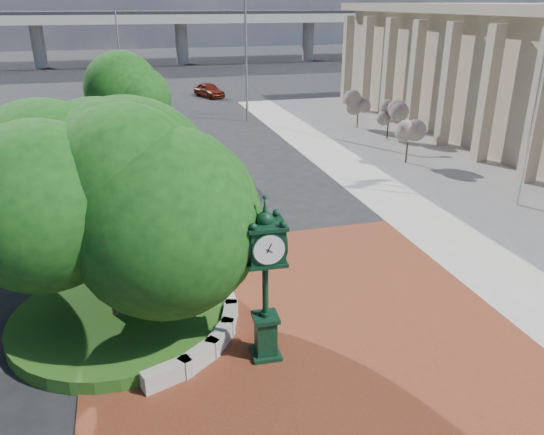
{
  "coord_description": "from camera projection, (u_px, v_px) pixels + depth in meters",
  "views": [
    {
      "loc": [
        -4.25,
        -13.79,
        8.69
      ],
      "look_at": [
        -0.0,
        1.5,
        2.22
      ],
      "focal_mm": 35.0,
      "sensor_mm": 36.0,
      "label": 1
    }
  ],
  "objects": [
    {
      "name": "flagpole_a",
      "position": [
        537.0,
        98.0,
        22.54
      ],
      "size": [
        1.47,
        0.4,
        9.56
      ],
      "color": "silver",
      "rests_on": "ground"
    },
    {
      "name": "plaza",
      "position": [
        295.0,
        317.0,
        15.74
      ],
      "size": [
        12.0,
        12.0,
        0.04
      ],
      "primitive_type": "cube",
      "color": "maroon",
      "rests_on": "ground"
    },
    {
      "name": "tree_planter",
      "position": [
        105.0,
        205.0,
        13.99
      ],
      "size": [
        5.2,
        5.2,
        6.33
      ],
      "color": "#38281C",
      "rests_on": "ground"
    },
    {
      "name": "grass_bed",
      "position": [
        120.0,
        318.0,
        15.32
      ],
      "size": [
        6.1,
        6.1,
        0.4
      ],
      "primitive_type": "cylinder",
      "color": "#154A15",
      "rests_on": "ground"
    },
    {
      "name": "planter_wall",
      "position": [
        198.0,
        305.0,
        15.86
      ],
      "size": [
        2.96,
        6.77,
        0.54
      ],
      "color": "#9E9B93",
      "rests_on": "ground"
    },
    {
      "name": "tree_street",
      "position": [
        128.0,
        104.0,
        30.48
      ],
      "size": [
        4.4,
        4.4,
        5.45
      ],
      "color": "#38281C",
      "rests_on": "ground"
    },
    {
      "name": "parked_car",
      "position": [
        209.0,
        90.0,
        51.86
      ],
      "size": [
        2.92,
        4.32,
        1.37
      ],
      "primitive_type": "imported",
      "rotation": [
        0.0,
        0.0,
        0.36
      ],
      "color": "#58170C",
      "rests_on": "ground"
    },
    {
      "name": "shrub_near",
      "position": [
        408.0,
        136.0,
        30.16
      ],
      "size": [
        1.2,
        1.2,
        2.2
      ],
      "color": "#38281C",
      "rests_on": "ground"
    },
    {
      "name": "shrub_far",
      "position": [
        358.0,
        107.0,
        38.72
      ],
      "size": [
        1.2,
        1.2,
        2.2
      ],
      "color": "#38281C",
      "rests_on": "ground"
    },
    {
      "name": "overpass",
      "position": [
        144.0,
        18.0,
        76.57
      ],
      "size": [
        90.0,
        12.0,
        7.5
      ],
      "color": "#9E9B93",
      "rests_on": "ground"
    },
    {
      "name": "post_clock",
      "position": [
        265.0,
        274.0,
        13.09
      ],
      "size": [
        0.97,
        0.97,
        4.45
      ],
      "color": "black",
      "rests_on": "ground"
    },
    {
      "name": "street_lamp_near",
      "position": [
        249.0,
        49.0,
        39.52
      ],
      "size": [
        2.0,
        0.87,
        9.24
      ],
      "color": "slate",
      "rests_on": "ground"
    },
    {
      "name": "sidewalk",
      "position": [
        507.0,
        170.0,
        29.52
      ],
      "size": [
        20.0,
        50.0,
        0.04
      ],
      "primitive_type": "cube",
      "color": "#9E9B93",
      "rests_on": "ground"
    },
    {
      "name": "street_lamp_far",
      "position": [
        121.0,
        46.0,
        50.87
      ],
      "size": [
        1.82,
        0.48,
        8.17
      ],
      "color": "slate",
      "rests_on": "ground"
    },
    {
      "name": "ground",
      "position": [
        285.0,
        300.0,
        16.64
      ],
      "size": [
        200.0,
        200.0,
        0.0
      ],
      "primitive_type": "plane",
      "color": "black",
      "rests_on": "ground"
    },
    {
      "name": "shrub_mid",
      "position": [
        389.0,
        116.0,
        35.46
      ],
      "size": [
        1.2,
        1.2,
        2.2
      ],
      "color": "#38281C",
      "rests_on": "ground"
    }
  ]
}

